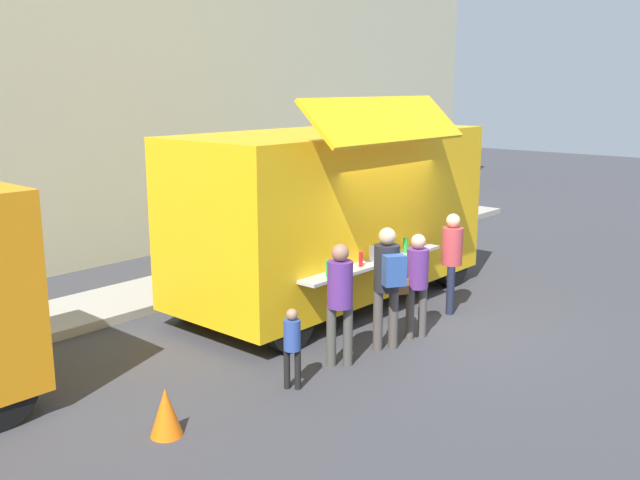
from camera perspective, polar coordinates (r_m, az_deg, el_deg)
The scene contains 10 objects.
ground_plane at distance 11.57m, azimuth 8.16°, elevation -6.71°, with size 60.00×60.00×0.00m, color #38383D.
curb_strip at distance 12.16m, azimuth -21.15°, elevation -6.12°, with size 28.00×1.60×0.15m, color #9E998E.
food_truck_main at distance 12.24m, azimuth 1.12°, elevation 2.38°, with size 5.91×3.13×3.59m.
traffic_cone_orange at distance 8.11m, azimuth -12.31°, elevation -13.38°, with size 0.36×0.36×0.55m, color orange.
trash_bin at distance 17.03m, azimuth 3.88°, elevation 1.17°, with size 0.60×0.60×0.91m, color #2B6234.
customer_front_ordering at distance 10.67m, azimuth 7.77°, elevation -2.98°, with size 0.51×0.40×1.61m.
customer_mid_with_backpack at distance 10.09m, azimuth 5.46°, elevation -2.94°, with size 0.51×0.58×1.80m.
customer_rear_waiting at distance 9.52m, azimuth 1.62°, elevation -4.37°, with size 0.35×0.35×1.70m.
customer_extra_browsing at distance 11.97m, azimuth 10.58°, elevation -1.12°, with size 0.34×0.34×1.69m.
child_near_queue at distance 8.92m, azimuth -2.26°, elevation -8.16°, with size 0.22×0.22×1.06m.
Camera 1 is at (-9.25, -5.83, 3.76)m, focal length 39.74 mm.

